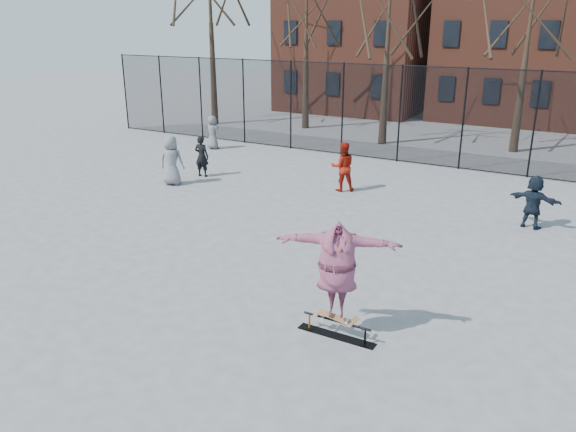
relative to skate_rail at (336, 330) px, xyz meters
The scene contains 11 objects.
ground 2.61m from the skate_rail, 156.30° to the left, with size 100.00×100.00×0.00m, color slate.
skate_rail is the anchor object (origin of this frame).
skateboard 0.26m from the skate_rail, behind, with size 0.77×0.18×0.09m, color #A36841, non-canonical shape.
skater 1.23m from the skate_rail, behind, with size 2.27×0.62×1.85m, color #423E9B.
bystander_grey 11.69m from the skate_rail, 145.91° to the left, with size 0.87×0.57×1.79m, color slate.
bystander_black 12.38m from the skate_rail, 139.77° to the left, with size 0.57×0.37×1.56m, color black.
bystander_red 9.77m from the skate_rail, 114.04° to the left, with size 0.84×0.65×1.72m, color #9A190D.
bystander_navy 8.51m from the skate_rail, 74.18° to the left, with size 1.44×0.46×1.55m, color black.
bystander_extra 17.17m from the skate_rail, 134.81° to the left, with size 0.75×0.49×1.53m, color slate.
fence 14.38m from the skate_rail, 99.69° to the left, with size 34.03×0.07×4.00m.
rowhouses 27.74m from the skate_rail, 93.52° to the left, with size 29.00×7.00×13.00m.
Camera 1 is at (6.22, -9.54, 5.62)m, focal length 35.00 mm.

